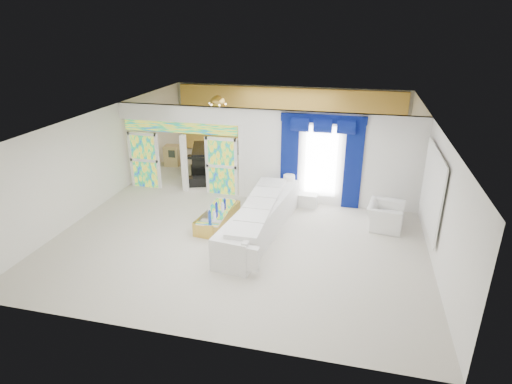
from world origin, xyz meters
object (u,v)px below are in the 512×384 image
(white_sofa, at_px, (260,220))
(armchair, at_px, (385,216))
(grand_piano, at_px, (213,159))
(console_table, at_px, (298,199))
(coffee_table, at_px, (218,218))

(white_sofa, distance_m, armchair, 3.63)
(armchair, bearing_deg, grand_piano, 70.66)
(armchair, bearing_deg, console_table, 78.83)
(coffee_table, xyz_separation_m, console_table, (2.07, 1.94, 0.00))
(console_table, bearing_deg, white_sofa, -107.89)
(console_table, xyz_separation_m, grand_piano, (-3.74, 2.48, 0.29))
(armchair, bearing_deg, white_sofa, 119.26)
(white_sofa, relative_size, grand_piano, 2.23)
(coffee_table, xyz_separation_m, armchair, (4.76, 0.95, 0.15))
(grand_piano, bearing_deg, console_table, -51.79)
(white_sofa, height_order, console_table, white_sofa)
(white_sofa, height_order, grand_piano, grand_piano)
(white_sofa, bearing_deg, coffee_table, 175.08)
(coffee_table, bearing_deg, armchair, 11.33)
(white_sofa, relative_size, coffee_table, 2.31)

